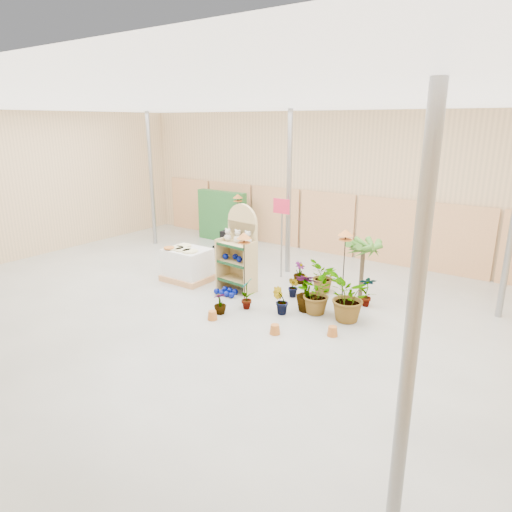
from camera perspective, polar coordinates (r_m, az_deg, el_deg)
The scene contains 23 objects.
room at distance 10.61m, azimuth -3.18°, elevation 5.82°, with size 15.20×12.10×4.70m.
display_shelf at distance 11.54m, azimuth -1.98°, elevation 0.58°, with size 0.97×0.66×2.22m.
teddy_bears at distance 11.34m, azimuth -2.22°, elevation 2.33°, with size 0.82×0.21×0.34m.
gazing_balls_shelf at distance 11.48m, azimuth -2.35°, elevation -0.24°, with size 0.82×0.28×0.15m.
gazing_balls_floor at distance 11.46m, azimuth -3.70°, elevation -4.51°, with size 0.63×0.39×0.15m.
pallet_stack at distance 12.50m, azimuth -8.54°, elevation -1.08°, with size 1.25×1.05×0.92m.
charcoal_planters at distance 13.99m, azimuth -3.41°, elevation 0.89°, with size 0.80×0.50×1.00m.
trellis_stock at distance 16.48m, azimuth -4.26°, elevation 4.99°, with size 2.00×0.30×1.80m, color #235C27.
offer_sign at distance 12.34m, azimuth 3.21°, elevation 4.28°, with size 0.50×0.08×2.20m.
bird_table_front at distance 10.52m, azimuth -1.51°, elevation 2.27°, with size 0.34×0.34×1.72m.
bird_table_right at distance 10.35m, azimuth 11.14°, elevation 2.58°, with size 0.34×0.34×1.88m.
bird_table_back at distance 15.45m, azimuth -2.29°, elevation 7.27°, with size 0.34×0.34×1.83m.
palm at distance 11.05m, azimuth 13.30°, elevation 1.24°, with size 0.70×0.70×1.60m.
potted_plant_0 at distance 10.52m, azimuth -1.20°, elevation -4.65°, with size 0.40×0.27×0.76m, color #3C7123.
potted_plant_1 at distance 10.25m, azimuth 3.07°, elevation -5.62°, with size 0.35×0.28×0.64m, color #3C7123.
potted_plant_2 at distance 10.35m, azimuth 7.42°, elevation -4.51°, with size 0.88×0.76×0.98m, color #3C7123.
potted_plant_3 at distance 10.44m, azimuth 6.34°, elevation -4.54°, with size 0.50×0.50×0.89m, color #3C7123.
potted_plant_4 at distance 10.96m, azimuth 13.71°, elevation -4.26°, with size 0.40×0.27×0.75m, color #3C7123.
potted_plant_5 at distance 11.25m, azimuth 4.71°, elevation -3.89°, with size 0.29×0.24×0.53m, color #3C7123.
potted_plant_6 at distance 11.60m, azimuth 8.42°, elevation -2.53°, with size 0.77×0.67×0.86m, color #3C7123.
potted_plant_7 at distance 10.32m, azimuth -4.51°, elevation -5.90°, with size 0.28×0.28×0.50m, color #3C7123.
potted_plant_10 at distance 9.98m, azimuth 11.54°, elevation -5.09°, with size 1.01×0.87×1.12m, color #3C7123.
potted_plant_11 at distance 12.23m, azimuth 5.47°, elevation -2.09°, with size 0.33×0.33×0.59m, color #3C7123.
Camera 1 is at (6.48, -7.26, 4.17)m, focal length 32.00 mm.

